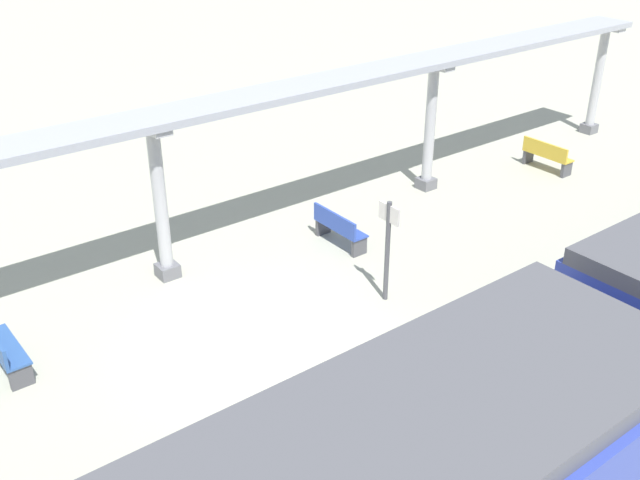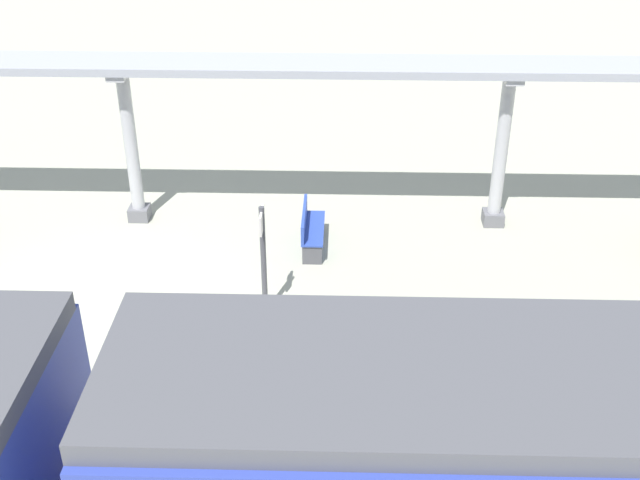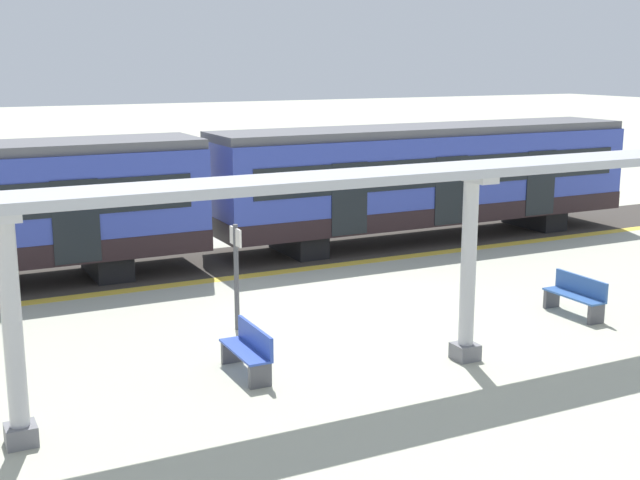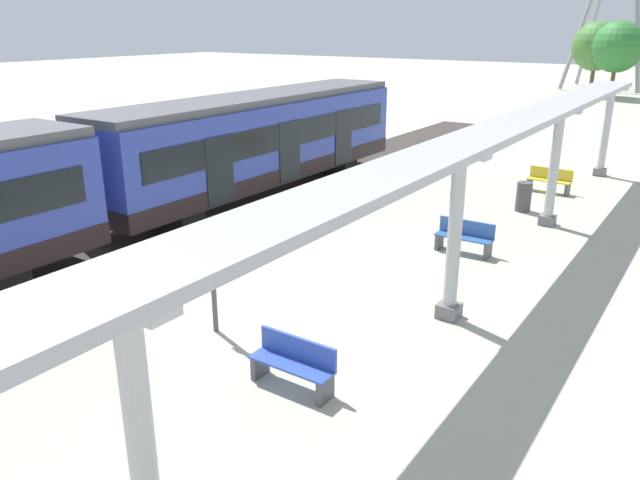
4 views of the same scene
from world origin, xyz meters
The scene contains 10 objects.
ground_plane centered at (0.00, 0.00, 0.00)m, with size 176.00×176.00×0.00m, color #ADAD98.
tactile_edge_strip centered at (-3.86, 0.00, 0.00)m, with size 0.42×38.75×0.01m, color gold.
trackbed centered at (-5.68, 0.00, 0.00)m, with size 3.20×50.75×0.01m, color #38332D.
train_far_carriage centered at (-5.67, 5.48, 1.83)m, with size 2.65×13.53×3.48m.
canopy_pillar_second centered at (3.63, -7.65, 1.76)m, with size 1.10×0.44×3.46m.
canopy_pillar_third centered at (3.63, 0.19, 1.76)m, with size 1.10×0.44×3.46m.
canopy_beam centered at (3.63, 0.09, 3.54)m, with size 1.20×31.30×0.16m, color #A8AAB2.
bench_near_end centered at (2.44, 3.99, 0.44)m, with size 1.50×0.45×0.86m.
bench_far_end centered at (2.51, -3.66, 0.44)m, with size 1.50×0.45×0.86m.
platform_info_sign centered at (0.07, -2.93, 1.33)m, with size 0.56×0.10×2.20m.
Camera 3 is at (15.60, -8.84, 5.45)m, focal length 47.18 mm.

